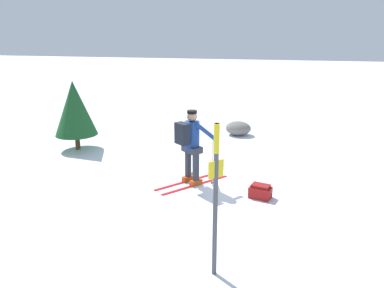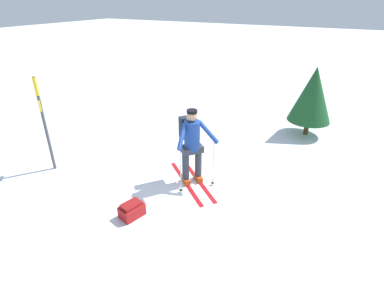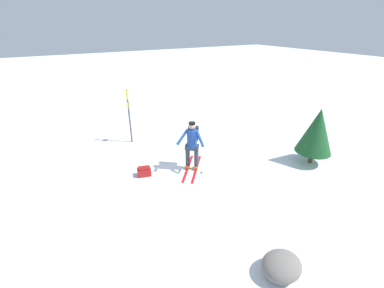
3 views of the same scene
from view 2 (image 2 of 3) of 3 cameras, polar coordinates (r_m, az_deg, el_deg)
The scene contains 5 objects.
ground_plane at distance 6.24m, azimuth 3.85°, elevation -10.64°, with size 80.00×80.00×0.00m, color white.
skier at distance 6.33m, azimuth -0.11°, elevation 0.48°, with size 1.48×1.67×1.71m.
dropped_backpack at distance 5.87m, azimuth -11.38°, elevation -12.23°, with size 0.50×0.40×0.30m.
trail_marker at distance 7.48m, azimuth -26.50°, elevation 4.58°, with size 0.18×0.19×2.23m.
pine_tree at distance 9.28m, azimuth 21.98°, elevation 8.73°, with size 1.22×1.22×2.03m.
Camera 2 is at (4.56, 2.03, 3.76)m, focal length 28.00 mm.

